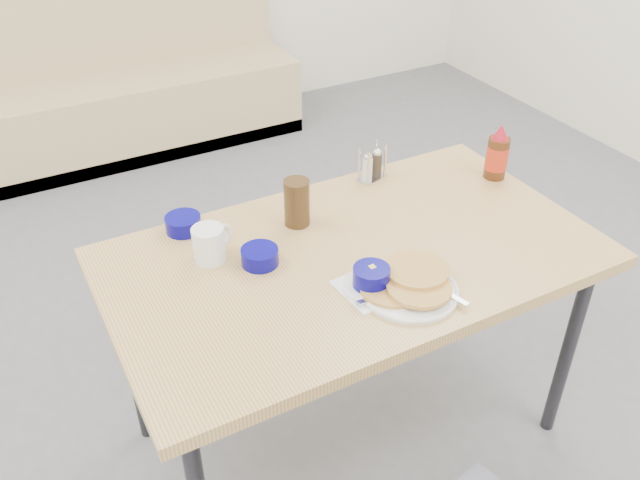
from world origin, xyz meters
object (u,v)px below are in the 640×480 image
dining_table (354,270)px  creamer_bowl (183,224)px  pancake_plate (409,286)px  syrup_bottle (497,155)px  amber_tumbler (297,203)px  condiment_caddy (372,167)px  booth_bench (132,88)px  grits_setting (371,280)px  coffee_mug (210,243)px  butter_bowl (260,256)px

dining_table → creamer_bowl: 0.52m
pancake_plate → syrup_bottle: (0.60, 0.37, 0.06)m
dining_table → amber_tumbler: (-0.07, 0.21, 0.14)m
pancake_plate → condiment_caddy: (0.23, 0.56, 0.02)m
booth_bench → grits_setting: 2.73m
pancake_plate → coffee_mug: 0.56m
coffee_mug → booth_bench: bearing=81.2°
dining_table → pancake_plate: size_ratio=5.39×
dining_table → syrup_bottle: size_ratio=7.33×
grits_setting → amber_tumbler: size_ratio=1.30×
coffee_mug → pancake_plate: bearing=-43.6°
dining_table → grits_setting: bearing=-105.6°
amber_tumbler → syrup_bottle: bearing=-5.0°
booth_bench → dining_table: (0.00, -2.53, 0.35)m
condiment_caddy → creamer_bowl: bearing=163.9°
dining_table → grits_setting: (-0.04, -0.16, 0.09)m
creamer_bowl → pancake_plate: bearing=-52.6°
pancake_plate → condiment_caddy: condiment_caddy is taller
creamer_bowl → butter_bowl: size_ratio=1.01×
syrup_bottle → creamer_bowl: bearing=169.6°
amber_tumbler → condiment_caddy: bearing=20.1°
booth_bench → pancake_plate: size_ratio=7.32×
booth_bench → syrup_bottle: size_ratio=9.95×
pancake_plate → amber_tumbler: size_ratio=1.77×
booth_bench → grits_setting: (-0.04, -2.70, 0.44)m
butter_bowl → amber_tumbler: 0.23m
pancake_plate → syrup_bottle: bearing=31.6°
butter_bowl → pancake_plate: bearing=-45.6°
syrup_bottle → butter_bowl: bearing=-175.5°
booth_bench → butter_bowl: bearing=-96.0°
dining_table → creamer_bowl: bearing=138.9°
syrup_bottle → pancake_plate: bearing=-148.4°
pancake_plate → coffee_mug: coffee_mug is taller
booth_bench → condiment_caddy: (0.27, -2.19, 0.45)m
condiment_caddy → syrup_bottle: syrup_bottle is taller
booth_bench → syrup_bottle: (0.64, -2.38, 0.49)m
syrup_bottle → coffee_mug: bearing=179.1°
grits_setting → syrup_bottle: bearing=24.5°
pancake_plate → amber_tumbler: (-0.11, 0.43, 0.05)m
dining_table → amber_tumbler: amber_tumbler is taller
butter_bowl → condiment_caddy: size_ratio=0.87×
creamer_bowl → booth_bench: bearing=79.9°
creamer_bowl → syrup_bottle: size_ratio=0.56×
booth_bench → butter_bowl: booth_bench is taller
grits_setting → creamer_bowl: 0.61m
syrup_bottle → dining_table: bearing=-166.7°
booth_bench → creamer_bowl: (-0.39, -2.19, 0.43)m
coffee_mug → grits_setting: size_ratio=0.67×
booth_bench → condiment_caddy: booth_bench is taller
creamer_bowl → butter_bowl: same height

